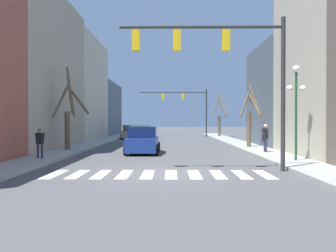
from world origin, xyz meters
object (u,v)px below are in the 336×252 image
object	(u,v)px
traffic_signal_near	(222,57)
pedestrian_waiting_at_curb	(265,136)
street_lamp_right_corner	(296,93)
car_parked_left_far	(132,132)
pedestrian_on_left_sidewalk	(40,140)
street_tree_left_mid	(250,119)
street_tree_right_far	(68,115)
street_tree_right_near	(220,118)
car_driving_away_lane	(141,135)
traffic_signal_far	(186,101)
car_at_intersection	(143,141)

from	to	relation	value
traffic_signal_near	pedestrian_waiting_at_curb	size ratio (longest dim) A/B	3.95
pedestrian_waiting_at_curb	street_lamp_right_corner	bearing A→B (deg)	178.27
traffic_signal_near	car_parked_left_far	size ratio (longest dim) A/B	1.45
street_lamp_right_corner	car_parked_left_far	size ratio (longest dim) A/B	0.99
pedestrian_on_left_sidewalk	street_tree_left_mid	size ratio (longest dim) A/B	0.33
street_tree_right_far	street_tree_right_near	world-z (taller)	street_tree_right_far
car_driving_away_lane	car_parked_left_far	world-z (taller)	car_driving_away_lane
traffic_signal_far	car_driving_away_lane	world-z (taller)	traffic_signal_far
pedestrian_waiting_at_curb	street_tree_right_near	bearing A→B (deg)	-5.62
car_driving_away_lane	street_tree_right_far	world-z (taller)	street_tree_right_far
pedestrian_on_left_sidewalk	street_tree_right_far	size ratio (longest dim) A/B	0.28
street_lamp_right_corner	car_at_intersection	world-z (taller)	street_lamp_right_corner
traffic_signal_near	traffic_signal_far	xyz separation A→B (m)	(-0.20, 35.22, -0.07)
pedestrian_waiting_at_curb	street_tree_right_near	distance (m)	25.65
street_lamp_right_corner	car_parked_left_far	xyz separation A→B (m)	(-10.57, 25.57, -2.64)
traffic_signal_near	street_tree_right_far	xyz separation A→B (m)	(-8.91, 9.90, -2.24)
pedestrian_waiting_at_curb	car_driving_away_lane	bearing A→B (deg)	34.13
traffic_signal_near	car_parked_left_far	world-z (taller)	traffic_signal_near
pedestrian_on_left_sidewalk	pedestrian_waiting_at_curb	distance (m)	13.16
pedestrian_waiting_at_curb	street_tree_right_near	xyz separation A→B (m)	(0.38, 25.62, 1.27)
street_tree_left_mid	pedestrian_waiting_at_curb	bearing A→B (deg)	-90.69
car_driving_away_lane	pedestrian_waiting_at_curb	size ratio (longest dim) A/B	2.79
car_driving_away_lane	street_tree_right_far	bearing A→B (deg)	-25.77
street_tree_right_near	pedestrian_on_left_sidewalk	bearing A→B (deg)	-113.26
car_at_intersection	street_tree_left_mid	bearing A→B (deg)	119.26
car_at_intersection	street_tree_right_far	size ratio (longest dim) A/B	0.85
car_at_intersection	street_tree_right_near	xyz separation A→B (m)	(7.95, 24.91, 1.64)
car_driving_away_lane	car_at_intersection	bearing A→B (deg)	5.12
street_tree_right_far	street_tree_right_near	xyz separation A→B (m)	(12.98, 23.75, -0.00)
car_parked_left_far	pedestrian_on_left_sidewalk	distance (m)	24.87
car_parked_left_far	car_driving_away_lane	bearing A→B (deg)	-169.60
traffic_signal_near	street_tree_right_far	bearing A→B (deg)	132.00
traffic_signal_far	street_tree_right_near	distance (m)	5.04
car_parked_left_far	pedestrian_waiting_at_curb	bearing A→B (deg)	-153.37
street_lamp_right_corner	car_parked_left_far	bearing A→B (deg)	112.45
traffic_signal_near	car_at_intersection	world-z (taller)	traffic_signal_near
traffic_signal_far	pedestrian_waiting_at_curb	size ratio (longest dim) A/B	5.15
street_tree_right_far	street_tree_left_mid	size ratio (longest dim) A/B	1.19
traffic_signal_near	street_tree_right_far	world-z (taller)	traffic_signal_near
street_tree_right_far	street_tree_right_near	distance (m)	27.07
car_at_intersection	pedestrian_waiting_at_curb	bearing A→B (deg)	84.67
car_at_intersection	street_tree_right_near	world-z (taller)	street_tree_right_near
traffic_signal_far	pedestrian_waiting_at_curb	xyz separation A→B (m)	(3.89, -27.19, -3.44)
street_lamp_right_corner	street_tree_left_mid	bearing A→B (deg)	91.19
car_parked_left_far	street_tree_right_near	size ratio (longest dim) A/B	0.85
car_at_intersection	street_tree_right_near	size ratio (longest dim) A/B	0.86
street_lamp_right_corner	car_driving_away_lane	size ratio (longest dim) A/B	0.97
car_driving_away_lane	street_tree_left_mid	bearing A→B (deg)	57.19
pedestrian_on_left_sidewalk	traffic_signal_near	bearing A→B (deg)	179.72
pedestrian_on_left_sidewalk	street_tree_right_near	xyz separation A→B (m)	(12.83, 29.86, 1.37)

